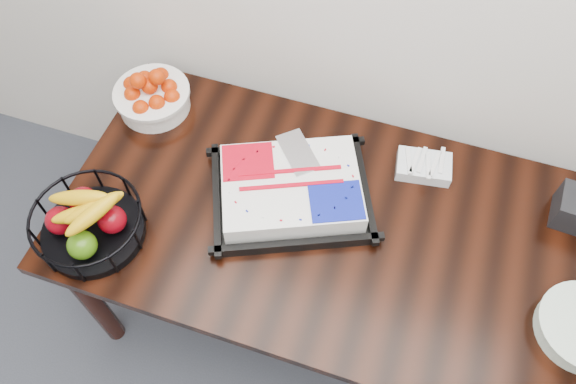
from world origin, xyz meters
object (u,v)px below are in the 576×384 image
(table, at_px, (342,239))
(fruit_basket, at_px, (88,222))
(tangerine_bowl, at_px, (152,93))
(cake_tray, at_px, (291,190))

(table, distance_m, fruit_basket, 0.80)
(table, distance_m, tangerine_bowl, 0.84)
(tangerine_bowl, height_order, fruit_basket, fruit_basket)
(cake_tray, height_order, fruit_basket, fruit_basket)
(table, height_order, fruit_basket, fruit_basket)
(table, relative_size, fruit_basket, 5.35)
(fruit_basket, bearing_deg, tangerine_bowl, 95.16)
(cake_tray, relative_size, tangerine_bowl, 2.27)
(tangerine_bowl, bearing_deg, fruit_basket, -84.84)
(tangerine_bowl, xyz_separation_m, fruit_basket, (0.05, -0.53, 0.00))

